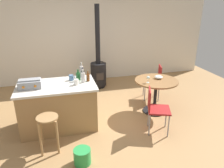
% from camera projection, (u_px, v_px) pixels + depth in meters
% --- Properties ---
extents(ground_plane, '(8.80, 8.80, 0.00)m').
position_uv_depth(ground_plane, '(101.00, 121.00, 4.46)').
color(ground_plane, '#A37A4C').
extents(back_wall, '(8.00, 0.10, 2.70)m').
position_uv_depth(back_wall, '(81.00, 36.00, 6.38)').
color(back_wall, silver).
rests_on(back_wall, ground_plane).
extents(kitchen_island, '(1.44, 0.87, 0.88)m').
position_uv_depth(kitchen_island, '(58.00, 106.00, 4.15)').
color(kitchen_island, '#A37A4C').
rests_on(kitchen_island, ground_plane).
extents(wooden_stool, '(0.34, 0.34, 0.63)m').
position_uv_depth(wooden_stool, '(48.00, 126.00, 3.45)').
color(wooden_stool, '#A37A4C').
rests_on(wooden_stool, ground_plane).
extents(dining_table, '(0.93, 0.93, 0.75)m').
position_uv_depth(dining_table, '(156.00, 88.00, 4.67)').
color(dining_table, black).
rests_on(dining_table, ground_plane).
extents(folding_chair_near, '(0.50, 0.50, 0.87)m').
position_uv_depth(folding_chair_near, '(154.00, 79.00, 5.34)').
color(folding_chair_near, maroon).
rests_on(folding_chair_near, ground_plane).
extents(folding_chair_far, '(0.52, 0.52, 0.86)m').
position_uv_depth(folding_chair_far, '(155.00, 107.00, 3.96)').
color(folding_chair_far, maroon).
rests_on(folding_chair_far, ground_plane).
extents(wood_stove, '(0.44, 0.45, 2.27)m').
position_uv_depth(wood_stove, '(98.00, 69.00, 6.08)').
color(wood_stove, black).
rests_on(wood_stove, ground_plane).
extents(toolbox, '(0.39, 0.26, 0.17)m').
position_uv_depth(toolbox, '(30.00, 84.00, 3.82)').
color(toolbox, gray).
rests_on(toolbox, kitchen_island).
extents(bottle_0, '(0.06, 0.06, 0.24)m').
position_uv_depth(bottle_0, '(83.00, 75.00, 4.24)').
color(bottle_0, black).
rests_on(bottle_0, kitchen_island).
extents(bottle_1, '(0.06, 0.06, 0.20)m').
position_uv_depth(bottle_1, '(88.00, 77.00, 4.14)').
color(bottle_1, '#603314').
rests_on(bottle_1, kitchen_island).
extents(bottle_2, '(0.07, 0.07, 0.27)m').
position_uv_depth(bottle_2, '(83.00, 77.00, 4.07)').
color(bottle_2, '#B7B2AD').
rests_on(bottle_2, kitchen_island).
extents(bottle_3, '(0.08, 0.08, 0.23)m').
position_uv_depth(bottle_3, '(78.00, 77.00, 4.16)').
color(bottle_3, '#194C23').
rests_on(bottle_3, kitchen_island).
extents(bottle_4, '(0.07, 0.07, 0.31)m').
position_uv_depth(bottle_4, '(82.00, 71.00, 4.36)').
color(bottle_4, '#B7B2AD').
rests_on(bottle_4, kitchen_island).
extents(cup_0, '(0.12, 0.09, 0.11)m').
position_uv_depth(cup_0, '(76.00, 82.00, 3.97)').
color(cup_0, white).
rests_on(cup_0, kitchen_island).
extents(cup_1, '(0.12, 0.09, 0.11)m').
position_uv_depth(cup_1, '(71.00, 78.00, 4.20)').
color(cup_1, '#4C7099').
rests_on(cup_1, kitchen_island).
extents(wine_glass, '(0.07, 0.07, 0.14)m').
position_uv_depth(wine_glass, '(148.00, 78.00, 4.42)').
color(wine_glass, silver).
rests_on(wine_glass, dining_table).
extents(serving_bowl, '(0.18, 0.18, 0.07)m').
position_uv_depth(serving_bowl, '(159.00, 77.00, 4.69)').
color(serving_bowl, white).
rests_on(serving_bowl, dining_table).
extents(plastic_bucket, '(0.26, 0.26, 0.25)m').
position_uv_depth(plastic_bucket, '(82.00, 156.00, 3.27)').
color(plastic_bucket, green).
rests_on(plastic_bucket, ground_plane).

